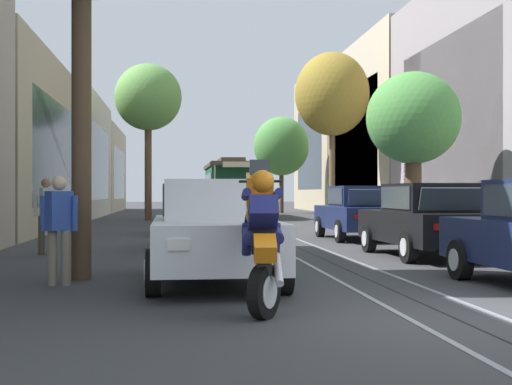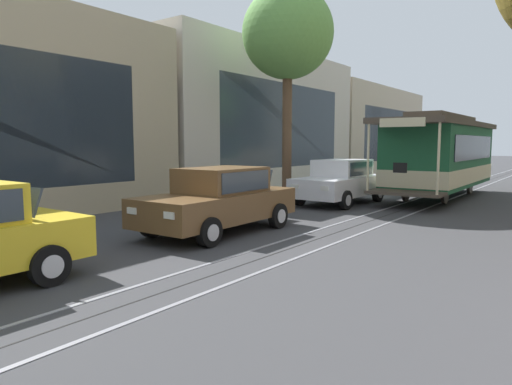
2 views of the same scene
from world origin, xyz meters
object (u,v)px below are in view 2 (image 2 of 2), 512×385
(cable_car_trolley, at_px, (441,156))
(street_tree_kerb_left_second, at_px, (288,34))
(parked_car_brown_fourth_left, at_px, (219,200))
(parked_car_white_fifth_left, at_px, (341,181))

(cable_car_trolley, bearing_deg, street_tree_kerb_left_second, -134.84)
(parked_car_brown_fourth_left, relative_size, cable_car_trolley, 0.48)
(parked_car_brown_fourth_left, bearing_deg, parked_car_white_fifth_left, 90.33)
(parked_car_white_fifth_left, xyz_separation_m, street_tree_kerb_left_second, (-2.06, -0.38, 5.35))
(parked_car_white_fifth_left, xyz_separation_m, cable_car_trolley, (2.37, 4.08, 0.86))
(parked_car_brown_fourth_left, distance_m, street_tree_kerb_left_second, 8.54)
(parked_car_white_fifth_left, height_order, cable_car_trolley, cable_car_trolley)
(street_tree_kerb_left_second, distance_m, cable_car_trolley, 7.73)
(parked_car_white_fifth_left, distance_m, street_tree_kerb_left_second, 5.75)
(street_tree_kerb_left_second, bearing_deg, parked_car_white_fifth_left, 10.55)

